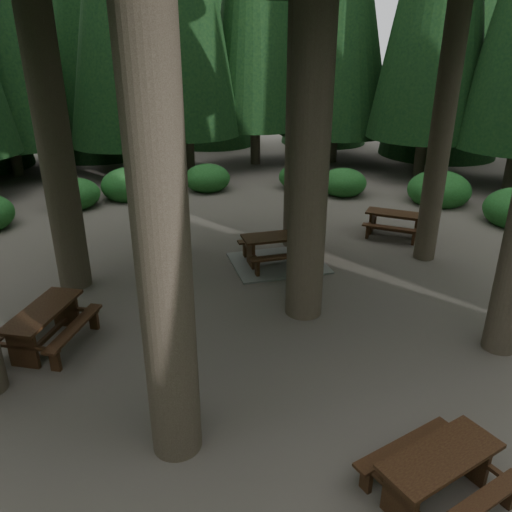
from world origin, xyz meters
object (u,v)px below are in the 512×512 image
object	(u,v)px
picnic_table_b	(44,322)
picnic_table_d	(394,220)
picnic_table_c	(278,254)
picnic_table_e	(439,469)

from	to	relation	value
picnic_table_b	picnic_table_d	world-z (taller)	picnic_table_b
picnic_table_b	picnic_table_d	xyz separation A→B (m)	(10.47, 3.18, -0.04)
picnic_table_c	picnic_table_e	world-z (taller)	picnic_table_c
picnic_table_d	picnic_table_e	bearing A→B (deg)	-77.61
picnic_table_b	picnic_table_d	distance (m)	10.95
picnic_table_c	picnic_table_d	bearing A→B (deg)	15.51
picnic_table_c	picnic_table_e	xyz separation A→B (m)	(-0.90, -8.13, 0.21)
picnic_table_d	picnic_table_e	size ratio (longest dim) A/B	1.11
picnic_table_c	picnic_table_b	bearing A→B (deg)	-155.40
picnic_table_c	picnic_table_e	distance (m)	8.18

